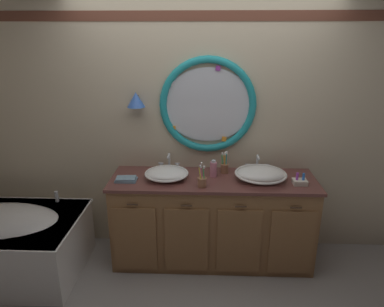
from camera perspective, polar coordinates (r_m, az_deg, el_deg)
The scene contains 13 objects.
ground_plane at distance 3.52m, azimuth 1.25°, elevation -18.99°, with size 14.00×14.00×0.00m, color gray.
back_wall_assembly at distance 3.47m, azimuth 1.62°, elevation 4.78°, with size 6.40×0.26×2.60m.
vanity_counter at distance 3.49m, azimuth 3.34°, elevation -10.70°, with size 1.94×0.62×0.87m.
bathtub at distance 3.81m, azimuth -28.82°, elevation -12.33°, with size 1.49×0.94×0.66m.
sink_basin_left at distance 3.27m, azimuth -4.19°, elevation -3.28°, with size 0.41×0.41×0.11m.
sink_basin_right at distance 3.29m, azimuth 11.19°, elevation -3.30°, with size 0.48×0.48×0.13m.
faucet_set_left at distance 3.49m, azimuth -3.77°, elevation -1.64°, with size 0.22×0.12×0.17m.
faucet_set_right at distance 3.50m, azimuth 10.64°, elevation -1.83°, with size 0.24×0.12×0.17m.
toothbrush_holder_left at distance 3.10m, azimuth 1.65°, elevation -4.56°, with size 0.09×0.09×0.22m.
toothbrush_holder_right at distance 3.42m, azimuth 5.35°, elevation -2.25°, with size 0.08×0.08×0.22m.
soap_dispenser at distance 3.32m, azimuth 3.53°, elevation -2.53°, with size 0.07×0.07×0.17m.
folded_hand_towel at distance 3.29m, azimuth -10.76°, elevation -4.17°, with size 0.19×0.13×0.03m.
toiletry_basket at distance 3.31m, azimuth 17.26°, elevation -4.39°, with size 0.12×0.10×0.11m.
Camera 1 is at (0.04, -2.77, 2.17)m, focal length 32.53 mm.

